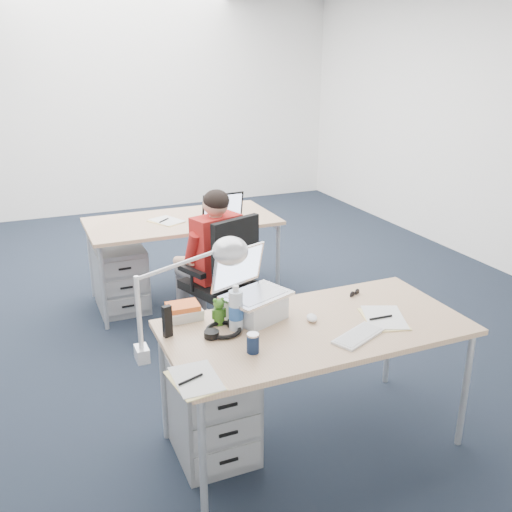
# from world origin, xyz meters

# --- Properties ---
(floor) EXTENTS (7.00, 7.00, 0.00)m
(floor) POSITION_xyz_m (0.00, 0.00, 0.00)
(floor) COLOR black
(floor) RESTS_ON ground
(room) EXTENTS (6.02, 7.02, 2.80)m
(room) POSITION_xyz_m (0.00, 0.00, 1.71)
(room) COLOR white
(room) RESTS_ON ground
(desk_near) EXTENTS (1.60, 0.80, 0.73)m
(desk_near) POSITION_xyz_m (-0.03, -1.96, 0.68)
(desk_near) COLOR tan
(desk_near) RESTS_ON ground
(desk_far) EXTENTS (1.60, 0.80, 0.73)m
(desk_far) POSITION_xyz_m (-0.13, 0.25, 0.68)
(desk_far) COLOR tan
(desk_far) RESTS_ON ground
(office_chair) EXTENTS (0.81, 0.81, 1.00)m
(office_chair) POSITION_xyz_m (-0.10, -0.62, 0.28)
(office_chair) COLOR black
(office_chair) RESTS_ON ground
(seated_person) EXTENTS (0.47, 0.67, 1.16)m
(seated_person) POSITION_xyz_m (-0.14, -0.46, 0.59)
(seated_person) COLOR #B11D19
(seated_person) RESTS_ON ground
(drawer_pedestal_near) EXTENTS (0.40, 0.50, 0.55)m
(drawer_pedestal_near) POSITION_xyz_m (-0.58, -1.82, 0.28)
(drawer_pedestal_near) COLOR gray
(drawer_pedestal_near) RESTS_ON ground
(drawer_pedestal_far) EXTENTS (0.40, 0.50, 0.55)m
(drawer_pedestal_far) POSITION_xyz_m (-0.69, 0.26, 0.28)
(drawer_pedestal_far) COLOR gray
(drawer_pedestal_far) RESTS_ON ground
(silver_laptop) EXTENTS (0.42, 0.38, 0.37)m
(silver_laptop) POSITION_xyz_m (-0.29, -1.77, 0.91)
(silver_laptop) COLOR silver
(silver_laptop) RESTS_ON desk_near
(wireless_keyboard) EXTENTS (0.33, 0.24, 0.02)m
(wireless_keyboard) POSITION_xyz_m (0.10, -2.17, 0.74)
(wireless_keyboard) COLOR white
(wireless_keyboard) RESTS_ON desk_near
(computer_mouse) EXTENTS (0.08, 0.10, 0.03)m
(computer_mouse) POSITION_xyz_m (-0.03, -1.91, 0.75)
(computer_mouse) COLOR white
(computer_mouse) RESTS_ON desk_near
(headphones) EXTENTS (0.30, 0.27, 0.04)m
(headphones) POSITION_xyz_m (-0.51, -1.85, 0.75)
(headphones) COLOR black
(headphones) RESTS_ON desk_near
(can_koozie) EXTENTS (0.07, 0.07, 0.10)m
(can_koozie) POSITION_xyz_m (-0.45, -2.10, 0.78)
(can_koozie) COLOR #13203C
(can_koozie) RESTS_ON desk_near
(water_bottle) EXTENTS (0.08, 0.08, 0.24)m
(water_bottle) POSITION_xyz_m (-0.44, -1.84, 0.85)
(water_bottle) COLOR silver
(water_bottle) RESTS_ON desk_near
(bear_figurine) EXTENTS (0.10, 0.09, 0.15)m
(bear_figurine) POSITION_xyz_m (-0.50, -1.75, 0.81)
(bear_figurine) COLOR #29661B
(bear_figurine) RESTS_ON desk_near
(book_stack) EXTENTS (0.22, 0.20, 0.08)m
(book_stack) POSITION_xyz_m (-0.65, -1.61, 0.77)
(book_stack) COLOR silver
(book_stack) RESTS_ON desk_near
(cordless_phone) EXTENTS (0.05, 0.04, 0.17)m
(cordless_phone) POSITION_xyz_m (-0.78, -1.78, 0.81)
(cordless_phone) COLOR black
(cordless_phone) RESTS_ON desk_near
(papers_left) EXTENTS (0.20, 0.28, 0.01)m
(papers_left) POSITION_xyz_m (-0.78, -2.24, 0.73)
(papers_left) COLOR #FFE893
(papers_left) RESTS_ON desk_near
(papers_right) EXTENTS (0.29, 0.34, 0.01)m
(papers_right) POSITION_xyz_m (0.33, -2.05, 0.73)
(papers_right) COLOR #FFE893
(papers_right) RESTS_ON desk_near
(sunglasses) EXTENTS (0.10, 0.07, 0.02)m
(sunglasses) POSITION_xyz_m (0.37, -1.71, 0.74)
(sunglasses) COLOR black
(sunglasses) RESTS_ON desk_near
(desk_lamp) EXTENTS (0.54, 0.35, 0.57)m
(desk_lamp) POSITION_xyz_m (-0.78, -1.97, 1.02)
(desk_lamp) COLOR silver
(desk_lamp) RESTS_ON desk_near
(dark_laptop) EXTENTS (0.37, 0.35, 0.26)m
(dark_laptop) POSITION_xyz_m (0.18, -0.06, 0.86)
(dark_laptop) COLOR black
(dark_laptop) RESTS_ON desk_far
(far_cup) EXTENTS (0.08, 0.08, 0.09)m
(far_cup) POSITION_xyz_m (0.22, 0.32, 0.78)
(far_cup) COLOR white
(far_cup) RESTS_ON desk_far
(far_papers) EXTENTS (0.30, 0.34, 0.01)m
(far_papers) POSITION_xyz_m (-0.27, 0.24, 0.73)
(far_papers) COLOR white
(far_papers) RESTS_ON desk_far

